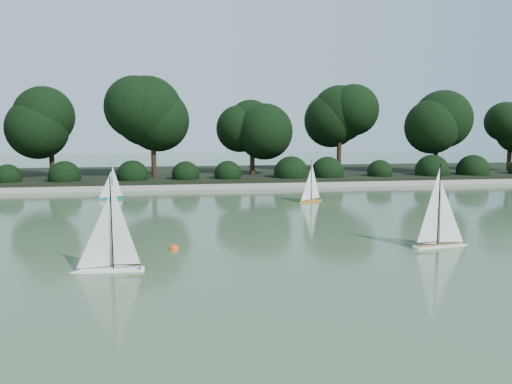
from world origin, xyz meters
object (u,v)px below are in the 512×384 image
sailboat_white_b (444,233)px  sailboat_teal (109,193)px  sailboat_white_a (104,256)px  sailboat_orange (309,195)px  race_buoy (174,249)px

sailboat_white_b → sailboat_teal: 10.27m
sailboat_white_a → sailboat_orange: (5.05, 6.69, -0.03)m
sailboat_white_a → race_buoy: (1.04, 1.27, -0.24)m
sailboat_white_b → race_buoy: (-4.84, 0.62, -0.25)m
sailboat_white_a → race_buoy: sailboat_white_a is taller
sailboat_white_b → sailboat_orange: (-0.83, 6.05, -0.04)m
sailboat_teal → race_buoy: sailboat_teal is taller
sailboat_white_a → sailboat_teal: sailboat_white_a is taller
sailboat_white_a → race_buoy: size_ratio=8.92×
sailboat_orange → sailboat_teal: size_ratio=1.13×
sailboat_teal → sailboat_white_b: bearing=-48.6°
sailboat_white_a → sailboat_white_b: size_ratio=0.94×
sailboat_white_a → sailboat_white_b: sailboat_white_b is taller
sailboat_white_a → sailboat_white_b: (5.88, 0.65, 0.01)m
sailboat_teal → race_buoy: (1.95, -7.08, -0.18)m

